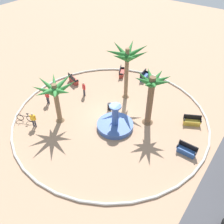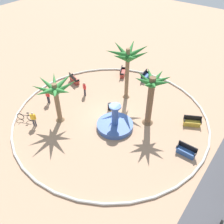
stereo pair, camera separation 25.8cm
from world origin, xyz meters
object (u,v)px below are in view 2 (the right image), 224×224
object	(u,v)px
bench_west	(186,151)
palm_tree_mid_plaza	(128,58)
palm_tree_by_curb	(55,91)
trash_bin	(110,106)
bench_north	(145,77)
bicycle_red_frame	(25,117)
palm_tree_near_fountain	(151,90)
bench_east	(123,73)
person_pedestrian_stroll	(48,96)
person_cyclist_helmet	(33,118)
fountain	(115,124)
bench_southeast	(74,80)
bench_southwest	(192,122)
person_cyclist_photo	(85,88)

from	to	relation	value
bench_west	palm_tree_mid_plaza	bearing A→B (deg)	-114.09
palm_tree_by_curb	trash_bin	bearing A→B (deg)	145.20
palm_tree_mid_plaza	bench_north	distance (m)	5.93
palm_tree_by_curb	bicycle_red_frame	world-z (taller)	palm_tree_by_curb
palm_tree_mid_plaza	trash_bin	xyz separation A→B (m)	(2.74, -0.13, -4.12)
palm_tree_near_fountain	palm_tree_mid_plaza	xyz separation A→B (m)	(-2.17, -3.87, 0.84)
bench_east	bench_north	size ratio (longest dim) A/B	1.01
palm_tree_mid_plaza	person_pedestrian_stroll	xyz separation A→B (m)	(5.59, -5.81, -3.59)
bench_west	person_cyclist_helmet	xyz separation A→B (m)	(5.03, -12.50, 0.55)
bench_west	bench_north	bearing A→B (deg)	-133.00
fountain	palm_tree_by_curb	distance (m)	6.02
person_cyclist_helmet	bench_southeast	bearing A→B (deg)	-163.69
fountain	bench_southwest	size ratio (longest dim) A/B	2.00
palm_tree_mid_plaza	bench_southeast	xyz separation A→B (m)	(1.17, -6.40, -4.16)
bench_west	trash_bin	distance (m)	8.49
palm_tree_near_fountain	bench_west	xyz separation A→B (m)	(1.54, 4.44, -3.32)
bench_east	bench_southeast	world-z (taller)	same
bench_east	bench_southwest	bearing A→B (deg)	71.11
palm_tree_near_fountain	bench_east	size ratio (longest dim) A/B	3.11
fountain	person_cyclist_helmet	world-z (taller)	fountain
bench_southeast	palm_tree_near_fountain	bearing A→B (deg)	84.47
fountain	trash_bin	distance (m)	2.63
palm_tree_by_curb	bench_southeast	xyz separation A→B (m)	(-5.61, -3.46, -2.92)
trash_bin	bench_west	bearing A→B (deg)	83.39
palm_tree_near_fountain	bench_southeast	bearing A→B (deg)	-95.53
palm_tree_near_fountain	palm_tree_by_curb	distance (m)	8.23
bench_east	bench_west	distance (m)	13.21
bench_east	trash_bin	size ratio (longest dim) A/B	2.27
bench_north	person_cyclist_helmet	bearing A→B (deg)	-17.06
palm_tree_by_curb	person_cyclist_helmet	size ratio (longest dim) A/B	2.68
palm_tree_near_fountain	bench_southwest	bearing A→B (deg)	121.15
fountain	palm_tree_mid_plaza	distance (m)	6.40
bench_north	trash_bin	distance (m)	6.96
bench_west	bicycle_red_frame	bearing A→B (deg)	-70.07
palm_tree_by_curb	bench_southwest	bearing A→B (deg)	123.15
palm_tree_near_fountain	trash_bin	size ratio (longest dim) A/B	7.06
person_cyclist_helmet	person_pedestrian_stroll	xyz separation A→B (m)	(-3.16, -1.62, 0.01)
palm_tree_mid_plaza	person_pedestrian_stroll	size ratio (longest dim) A/B	3.54
bicycle_red_frame	person_cyclist_helmet	world-z (taller)	person_cyclist_helmet
bicycle_red_frame	person_cyclist_photo	xyz separation A→B (m)	(-6.37, 1.77, 0.51)
palm_tree_by_curb	trash_bin	world-z (taller)	palm_tree_by_curb
bench_north	bicycle_red_frame	xyz separation A→B (m)	(12.95, -5.31, 0.04)
bench_west	person_cyclist_photo	xyz separation A→B (m)	(-1.36, -12.05, 0.55)
palm_tree_mid_plaza	bench_west	xyz separation A→B (m)	(3.71, 8.31, -4.16)
person_pedestrian_stroll	bench_southeast	bearing A→B (deg)	-172.31
bench_north	bench_southwest	bearing A→B (deg)	60.17
fountain	trash_bin	bearing A→B (deg)	-132.59
person_pedestrian_stroll	bicycle_red_frame	bearing A→B (deg)	5.37
fountain	person_pedestrian_stroll	world-z (taller)	fountain
person_pedestrian_stroll	fountain	bearing A→B (deg)	98.03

